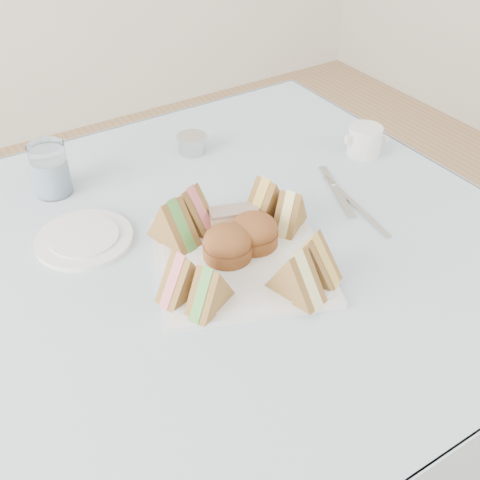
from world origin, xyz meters
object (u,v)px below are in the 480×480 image
serving_plate (240,260)px  creamer_jug (365,141)px  water_glass (50,169)px  table (233,374)px

serving_plate → creamer_jug: creamer_jug is taller
water_glass → creamer_jug: size_ratio=1.46×
creamer_jug → water_glass: bearing=168.3°
creamer_jug → table: bearing=-158.4°
table → serving_plate: bearing=-110.5°
water_glass → creamer_jug: water_glass is taller
water_glass → creamer_jug: 0.66m
serving_plate → table: bearing=90.6°
table → serving_plate: serving_plate is taller
table → water_glass: bearing=124.6°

